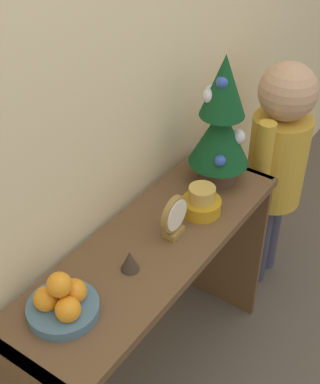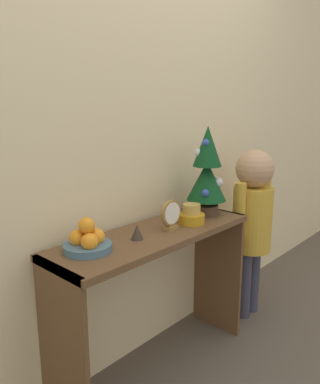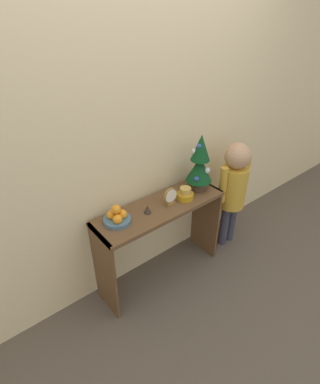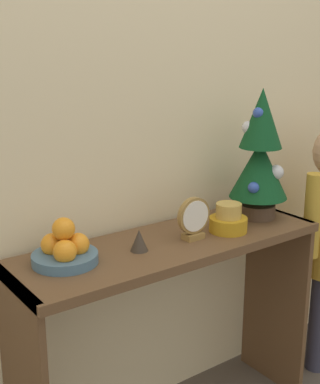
{
  "view_description": "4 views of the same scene",
  "coord_description": "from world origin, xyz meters",
  "px_view_note": "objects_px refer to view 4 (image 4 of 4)",
  "views": [
    {
      "loc": [
        -0.97,
        -0.53,
        1.8
      ],
      "look_at": [
        0.06,
        0.19,
        0.86
      ],
      "focal_mm": 50.0,
      "sensor_mm": 36.0,
      "label": 1
    },
    {
      "loc": [
        -1.18,
        -0.94,
        1.26
      ],
      "look_at": [
        -0.0,
        0.14,
        0.9
      ],
      "focal_mm": 35.0,
      "sensor_mm": 36.0,
      "label": 2
    },
    {
      "loc": [
        -1.15,
        -1.25,
        1.98
      ],
      "look_at": [
        -0.04,
        0.13,
        0.87
      ],
      "focal_mm": 28.0,
      "sensor_mm": 36.0,
      "label": 3
    },
    {
      "loc": [
        -0.97,
        -1.1,
        1.33
      ],
      "look_at": [
        -0.05,
        0.16,
        0.88
      ],
      "focal_mm": 50.0,
      "sensor_mm": 36.0,
      "label": 4
    }
  ],
  "objects_px": {
    "desk_clock": "(194,219)",
    "fruit_bowl": "(65,250)",
    "singing_bowl": "(228,220)",
    "mini_tree": "(260,155)",
    "figurine": "(139,240)"
  },
  "relations": [
    {
      "from": "fruit_bowl",
      "to": "figurine",
      "type": "distance_m",
      "value": 0.23
    },
    {
      "from": "mini_tree",
      "to": "singing_bowl",
      "type": "height_order",
      "value": "mini_tree"
    },
    {
      "from": "singing_bowl",
      "to": "desk_clock",
      "type": "distance_m",
      "value": 0.14
    },
    {
      "from": "figurine",
      "to": "mini_tree",
      "type": "bearing_deg",
      "value": 1.79
    },
    {
      "from": "mini_tree",
      "to": "desk_clock",
      "type": "xyz_separation_m",
      "value": [
        -0.33,
        -0.04,
        -0.16
      ]
    },
    {
      "from": "singing_bowl",
      "to": "fruit_bowl",
      "type": "bearing_deg",
      "value": 172.2
    },
    {
      "from": "fruit_bowl",
      "to": "desk_clock",
      "type": "distance_m",
      "value": 0.43
    },
    {
      "from": "mini_tree",
      "to": "singing_bowl",
      "type": "relative_size",
      "value": 3.62
    },
    {
      "from": "fruit_bowl",
      "to": "mini_tree",
      "type": "bearing_deg",
      "value": -2.23
    },
    {
      "from": "desk_clock",
      "to": "mini_tree",
      "type": "bearing_deg",
      "value": 6.42
    },
    {
      "from": "mini_tree",
      "to": "figurine",
      "type": "bearing_deg",
      "value": -178.21
    },
    {
      "from": "mini_tree",
      "to": "figurine",
      "type": "distance_m",
      "value": 0.56
    },
    {
      "from": "desk_clock",
      "to": "fruit_bowl",
      "type": "bearing_deg",
      "value": 171.11
    },
    {
      "from": "mini_tree",
      "to": "singing_bowl",
      "type": "distance_m",
      "value": 0.27
    },
    {
      "from": "singing_bowl",
      "to": "desk_clock",
      "type": "height_order",
      "value": "desk_clock"
    }
  ]
}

